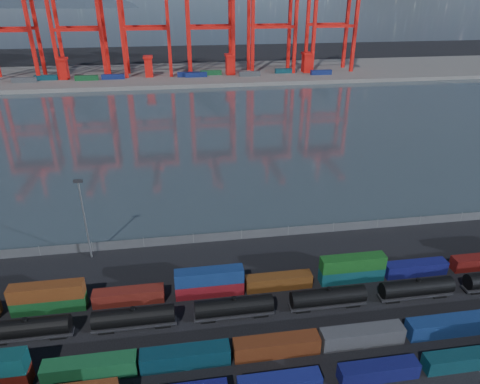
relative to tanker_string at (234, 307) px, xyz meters
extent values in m
plane|color=black|center=(4.78, -5.14, -1.98)|extent=(700.00, 700.00, 0.00)
plane|color=#2E3B43|center=(4.78, 99.86, -1.97)|extent=(700.00, 700.00, 0.00)
cube|color=#514F4C|center=(4.78, 204.86, -0.98)|extent=(700.00, 70.00, 2.00)
cube|color=navy|center=(3.93, -14.52, -0.79)|extent=(10.96, 2.23, 2.38)
cube|color=#0F124C|center=(17.56, -14.52, -0.79)|extent=(10.96, 2.23, 2.38)
cube|color=#0A3038|center=(29.78, -14.52, -0.79)|extent=(10.96, 2.23, 2.38)
cube|color=#16522B|center=(-20.78, -8.31, -0.63)|extent=(12.42, 2.52, 2.69)
cube|color=#0B2C39|center=(-7.98, -8.31, -0.63)|extent=(12.42, 2.52, 2.69)
cube|color=#592711|center=(4.99, -8.31, -0.63)|extent=(12.42, 2.52, 2.69)
cube|color=#3E4043|center=(17.89, -8.31, -0.63)|extent=(12.42, 2.52, 2.69)
cube|color=navy|center=(31.37, -8.31, -0.63)|extent=(12.42, 2.52, 2.69)
cube|color=#12461D|center=(-29.42, 6.24, -0.72)|extent=(11.62, 2.36, 2.52)
cube|color=brown|center=(-29.42, 6.24, 1.80)|extent=(11.62, 2.36, 2.52)
cube|color=maroon|center=(-16.84, 6.24, -0.72)|extent=(11.62, 2.36, 2.52)
cube|color=maroon|center=(-3.33, 6.24, -0.72)|extent=(11.62, 2.36, 2.52)
cube|color=navy|center=(-3.33, 6.24, 1.80)|extent=(11.62, 2.36, 2.52)
cube|color=#5E3312|center=(8.78, 6.24, -0.72)|extent=(11.62, 2.36, 2.52)
cube|color=#0E4149|center=(22.09, 6.24, -0.72)|extent=(11.62, 2.36, 2.52)
cube|color=#16541A|center=(22.09, 6.24, 1.80)|extent=(11.62, 2.36, 2.52)
cube|color=#111356|center=(34.38, 6.24, -0.72)|extent=(11.62, 2.36, 2.52)
cylinder|color=black|center=(-31.00, 0.00, 0.21)|extent=(12.34, 2.75, 2.75)
cylinder|color=black|center=(-31.00, 0.00, 1.73)|extent=(0.76, 0.76, 0.47)
cube|color=black|center=(-31.00, 0.00, -1.31)|extent=(12.82, 1.90, 0.38)
cube|color=black|center=(-26.73, 0.00, -1.69)|extent=(2.37, 1.71, 0.57)
cylinder|color=black|center=(-15.50, 0.00, 0.21)|extent=(12.34, 2.75, 2.75)
cylinder|color=black|center=(-15.50, 0.00, 1.73)|extent=(0.76, 0.76, 0.47)
cube|color=black|center=(-15.50, 0.00, -1.31)|extent=(12.82, 1.90, 0.38)
cube|color=black|center=(-19.77, 0.00, -1.69)|extent=(2.37, 1.71, 0.57)
cube|color=black|center=(-11.23, 0.00, -1.69)|extent=(2.37, 1.71, 0.57)
cylinder|color=black|center=(0.00, 0.00, 0.21)|extent=(12.34, 2.75, 2.75)
cylinder|color=black|center=(0.00, 0.00, 1.73)|extent=(0.76, 0.76, 0.47)
cube|color=black|center=(0.00, 0.00, -1.31)|extent=(12.82, 1.90, 0.38)
cube|color=black|center=(-4.27, 0.00, -1.69)|extent=(2.37, 1.71, 0.57)
cube|color=black|center=(4.27, 0.00, -1.69)|extent=(2.37, 1.71, 0.57)
cylinder|color=black|center=(15.50, 0.00, 0.21)|extent=(12.34, 2.75, 2.75)
cylinder|color=black|center=(15.50, 0.00, 1.73)|extent=(0.76, 0.76, 0.47)
cube|color=black|center=(15.50, 0.00, -1.31)|extent=(12.82, 1.90, 0.38)
cube|color=black|center=(11.23, 0.00, -1.69)|extent=(2.37, 1.71, 0.57)
cube|color=black|center=(19.77, 0.00, -1.69)|extent=(2.37, 1.71, 0.57)
cylinder|color=black|center=(31.00, 0.00, 0.21)|extent=(12.34, 2.75, 2.75)
cylinder|color=black|center=(31.00, 0.00, 1.73)|extent=(0.76, 0.76, 0.47)
cube|color=black|center=(31.00, 0.00, -1.31)|extent=(12.82, 1.90, 0.38)
cube|color=black|center=(26.73, 0.00, -1.69)|extent=(2.37, 1.71, 0.57)
cube|color=black|center=(35.27, 0.00, -1.69)|extent=(2.37, 1.71, 0.57)
cube|color=black|center=(42.23, 0.00, -1.69)|extent=(2.37, 1.71, 0.57)
cube|color=#595B5E|center=(4.78, 22.86, -0.98)|extent=(160.00, 0.06, 2.00)
cylinder|color=slate|center=(-35.22, 22.86, -0.88)|extent=(0.12, 0.12, 2.20)
cylinder|color=slate|center=(-25.22, 22.86, -0.88)|extent=(0.12, 0.12, 2.20)
cylinder|color=slate|center=(-15.22, 22.86, -0.88)|extent=(0.12, 0.12, 2.20)
cylinder|color=slate|center=(-5.22, 22.86, -0.88)|extent=(0.12, 0.12, 2.20)
cylinder|color=slate|center=(4.78, 22.86, -0.88)|extent=(0.12, 0.12, 2.20)
cylinder|color=slate|center=(14.78, 22.86, -0.88)|extent=(0.12, 0.12, 2.20)
cylinder|color=slate|center=(24.78, 22.86, -0.88)|extent=(0.12, 0.12, 2.20)
cylinder|color=slate|center=(34.78, 22.86, -0.88)|extent=(0.12, 0.12, 2.20)
cylinder|color=slate|center=(44.78, 22.86, -0.88)|extent=(0.12, 0.12, 2.20)
cylinder|color=slate|center=(54.78, 22.86, -0.88)|extent=(0.12, 0.12, 2.20)
cylinder|color=slate|center=(-25.22, 20.86, 6.02)|extent=(0.36, 0.36, 16.00)
cube|color=black|center=(-25.22, 20.86, 14.32)|extent=(1.60, 0.40, 0.60)
cube|color=red|center=(-78.14, 193.27, 22.75)|extent=(1.76, 1.76, 49.44)
cube|color=red|center=(-78.14, 206.46, 22.75)|extent=(1.76, 1.76, 49.44)
cube|color=red|center=(-90.22, 193.27, 25.22)|extent=(24.17, 1.54, 1.54)
cube|color=red|center=(-90.22, 206.46, 25.22)|extent=(24.17, 1.54, 1.54)
cube|color=red|center=(-67.31, 193.27, 22.75)|extent=(1.76, 1.76, 49.44)
cube|color=red|center=(-67.31, 206.46, 22.75)|extent=(1.76, 1.76, 49.44)
cube|color=red|center=(-43.14, 193.27, 22.75)|extent=(1.76, 1.76, 49.44)
cube|color=red|center=(-43.14, 206.46, 22.75)|extent=(1.76, 1.76, 49.44)
cube|color=red|center=(-55.22, 193.27, 25.22)|extent=(24.17, 1.54, 1.54)
cube|color=red|center=(-55.22, 206.46, 25.22)|extent=(24.17, 1.54, 1.54)
cube|color=red|center=(-32.31, 193.27, 22.75)|extent=(1.76, 1.76, 49.44)
cube|color=red|center=(-32.31, 206.46, 22.75)|extent=(1.76, 1.76, 49.44)
cube|color=red|center=(-8.14, 193.27, 22.75)|extent=(1.76, 1.76, 49.44)
cube|color=red|center=(-8.14, 206.46, 22.75)|extent=(1.76, 1.76, 49.44)
cube|color=red|center=(-20.22, 193.27, 25.22)|extent=(24.17, 1.54, 1.54)
cube|color=red|center=(-20.22, 206.46, 25.22)|extent=(24.17, 1.54, 1.54)
cube|color=red|center=(2.69, 193.27, 22.75)|extent=(1.76, 1.76, 49.44)
cube|color=red|center=(2.69, 206.46, 22.75)|extent=(1.76, 1.76, 49.44)
cube|color=red|center=(26.86, 193.27, 22.75)|extent=(1.76, 1.76, 49.44)
cube|color=red|center=(26.86, 206.46, 22.75)|extent=(1.76, 1.76, 49.44)
cube|color=red|center=(14.78, 193.27, 25.22)|extent=(24.17, 1.54, 1.54)
cube|color=red|center=(14.78, 206.46, 25.22)|extent=(24.17, 1.54, 1.54)
cube|color=red|center=(37.69, 193.27, 22.75)|extent=(1.76, 1.76, 49.44)
cube|color=red|center=(37.69, 206.46, 22.75)|extent=(1.76, 1.76, 49.44)
cube|color=red|center=(61.86, 193.27, 22.75)|extent=(1.76, 1.76, 49.44)
cube|color=red|center=(61.86, 206.46, 22.75)|extent=(1.76, 1.76, 49.44)
cube|color=red|center=(49.78, 193.27, 25.22)|extent=(24.17, 1.54, 1.54)
cube|color=red|center=(49.78, 206.46, 25.22)|extent=(24.17, 1.54, 1.54)
cube|color=red|center=(72.69, 193.27, 22.75)|extent=(1.76, 1.76, 49.44)
cube|color=red|center=(72.69, 206.46, 22.75)|extent=(1.76, 1.76, 49.44)
cube|color=red|center=(96.86, 193.27, 22.75)|extent=(1.76, 1.76, 49.44)
cube|color=red|center=(96.86, 206.46, 22.75)|extent=(1.76, 1.76, 49.44)
cube|color=red|center=(84.78, 193.27, 25.22)|extent=(24.17, 1.54, 1.54)
cube|color=red|center=(84.78, 206.46, 25.22)|extent=(24.17, 1.54, 1.54)
cube|color=navy|center=(5.43, 189.54, 1.32)|extent=(12.00, 2.44, 2.60)
cube|color=navy|center=(76.12, 185.79, 1.32)|extent=(12.00, 2.44, 2.60)
cube|color=navy|center=(1.14, 190.94, 1.32)|extent=(12.00, 2.44, 2.60)
cube|color=#0C3842|center=(-74.51, 193.34, 1.32)|extent=(12.00, 2.44, 2.60)
cube|color=#3F4244|center=(-84.46, 188.60, 1.32)|extent=(12.00, 2.44, 2.60)
cube|color=#3F4244|center=(35.15, 187.57, 1.32)|extent=(12.00, 2.44, 2.60)
cube|color=#144C23|center=(-52.97, 189.06, 1.32)|extent=(12.00, 2.44, 2.60)
cube|color=navy|center=(-39.38, 190.39, 1.32)|extent=(12.00, 2.44, 2.60)
cube|color=#144C23|center=(14.12, 194.34, 1.32)|extent=(12.00, 2.44, 2.60)
cube|color=#0C3842|center=(57.18, 193.69, 1.32)|extent=(12.00, 2.44, 2.60)
cube|color=red|center=(-65.22, 194.86, 5.02)|extent=(4.00, 6.00, 10.00)
cube|color=red|center=(-65.22, 194.86, 10.52)|extent=(5.00, 7.00, 1.20)
cube|color=red|center=(-20.22, 194.86, 5.02)|extent=(4.00, 6.00, 10.00)
cube|color=red|center=(-20.22, 194.86, 10.52)|extent=(5.00, 7.00, 1.20)
cube|color=red|center=(24.78, 194.86, 5.02)|extent=(4.00, 6.00, 10.00)
cube|color=red|center=(24.78, 194.86, 10.52)|extent=(5.00, 7.00, 1.20)
cube|color=red|center=(69.78, 194.86, 5.02)|extent=(4.00, 6.00, 10.00)
cube|color=red|center=(69.78, 194.86, 10.52)|extent=(5.00, 7.00, 1.20)
camera|label=1|loc=(-7.06, -52.38, 45.89)|focal=32.00mm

